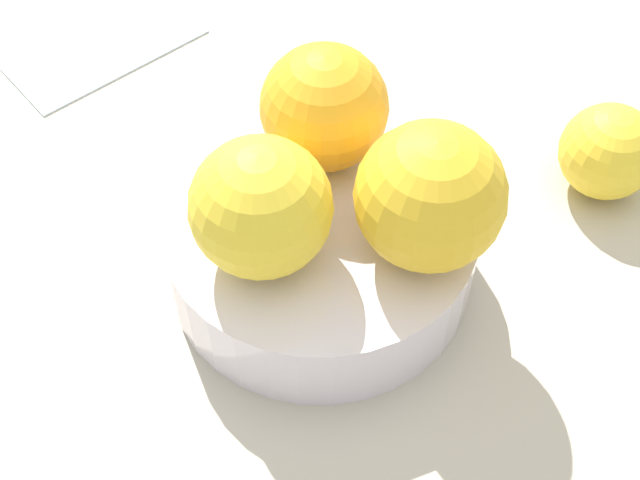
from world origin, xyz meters
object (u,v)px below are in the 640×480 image
at_px(orange_in_bowl_2, 261,207).
at_px(orange_in_bowl_0, 428,202).
at_px(orange_loose_0, 608,151).
at_px(fruit_bowl, 320,247).
at_px(folded_napkin, 79,23).
at_px(orange_in_bowl_1, 324,108).

bearing_deg(orange_in_bowl_2, orange_in_bowl_0, 18.86).
height_order(orange_in_bowl_0, orange_loose_0, orange_in_bowl_0).
height_order(orange_in_bowl_0, orange_in_bowl_2, orange_in_bowl_0).
distance_m(fruit_bowl, orange_in_bowl_2, 0.08).
distance_m(fruit_bowl, orange_in_bowl_0, 0.09).
height_order(fruit_bowl, orange_in_bowl_2, orange_in_bowl_2).
bearing_deg(folded_napkin, orange_in_bowl_2, -40.93).
bearing_deg(folded_napkin, fruit_bowl, -33.55).
xyz_separation_m(fruit_bowl, orange_in_bowl_0, (0.06, -0.00, 0.07)).
bearing_deg(folded_napkin, orange_in_bowl_0, -28.73).
relative_size(orange_loose_0, folded_napkin, 0.43).
bearing_deg(orange_in_bowl_1, folded_napkin, 153.67).
relative_size(fruit_bowl, folded_napkin, 1.27).
height_order(orange_in_bowl_1, orange_loose_0, orange_in_bowl_1).
bearing_deg(orange_loose_0, orange_in_bowl_1, -155.45).
xyz_separation_m(orange_in_bowl_0, orange_in_bowl_2, (-0.08, -0.03, -0.00)).
xyz_separation_m(orange_in_bowl_0, folded_napkin, (-0.32, 0.18, -0.09)).
relative_size(orange_in_bowl_0, orange_loose_0, 1.29).
relative_size(orange_in_bowl_1, orange_loose_0, 1.19).
distance_m(fruit_bowl, folded_napkin, 0.31).
relative_size(orange_in_bowl_2, folded_napkin, 0.53).
xyz_separation_m(orange_in_bowl_0, orange_in_bowl_1, (-0.08, 0.05, -0.00)).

